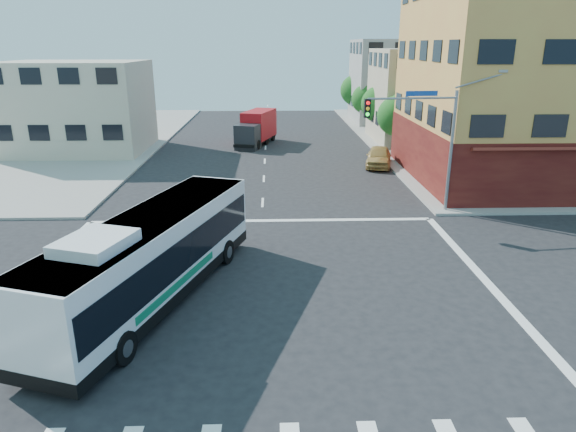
{
  "coord_description": "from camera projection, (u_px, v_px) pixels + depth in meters",
  "views": [
    {
      "loc": [
        0.62,
        -17.7,
        9.37
      ],
      "look_at": [
        1.26,
        2.55,
        2.59
      ],
      "focal_mm": 32.0,
      "sensor_mm": 36.0,
      "label": 1
    }
  ],
  "objects": [
    {
      "name": "street_tree_b",
      "position": [
        381.0,
        102.0,
        52.95
      ],
      "size": [
        3.8,
        3.8,
        5.79
      ],
      "color": "#3B2615",
      "rests_on": "ground"
    },
    {
      "name": "building_east_near",
      "position": [
        436.0,
        96.0,
        51.02
      ],
      "size": [
        12.06,
        10.06,
        9.0
      ],
      "color": "tan",
      "rests_on": "ground"
    },
    {
      "name": "transit_bus",
      "position": [
        152.0,
        256.0,
        19.27
      ],
      "size": [
        6.48,
        12.75,
        3.71
      ],
      "rotation": [
        0.0,
        0.0,
        -0.32
      ],
      "color": "black",
      "rests_on": "ground"
    },
    {
      "name": "building_east_far",
      "position": [
        402.0,
        81.0,
        64.13
      ],
      "size": [
        12.06,
        10.06,
        10.0
      ],
      "color": "#979792",
      "rests_on": "ground"
    },
    {
      "name": "ground",
      "position": [
        257.0,
        301.0,
        19.73
      ],
      "size": [
        120.0,
        120.0,
        0.0
      ],
      "primitive_type": "plane",
      "color": "black",
      "rests_on": "ground"
    },
    {
      "name": "box_truck",
      "position": [
        256.0,
        129.0,
        50.22
      ],
      "size": [
        4.08,
        7.41,
        3.21
      ],
      "rotation": [
        0.0,
        0.0,
        -0.3
      ],
      "color": "black",
      "rests_on": "ground"
    },
    {
      "name": "building_west",
      "position": [
        77.0,
        107.0,
        46.37
      ],
      "size": [
        12.06,
        10.06,
        8.0
      ],
      "color": "#BEB89E",
      "rests_on": "ground"
    },
    {
      "name": "street_tree_c",
      "position": [
        367.0,
        97.0,
        60.63
      ],
      "size": [
        3.4,
        3.4,
        5.29
      ],
      "color": "#3B2615",
      "rests_on": "ground"
    },
    {
      "name": "corner_building_ne",
      "position": [
        547.0,
        97.0,
        35.98
      ],
      "size": [
        18.1,
        15.44,
        14.0
      ],
      "color": "gold",
      "rests_on": "ground"
    },
    {
      "name": "signal_mast_ne",
      "position": [
        424.0,
        128.0,
        28.49
      ],
      "size": [
        7.91,
        1.13,
        8.07
      ],
      "color": "gray",
      "rests_on": "ground"
    },
    {
      "name": "street_tree_a",
      "position": [
        399.0,
        113.0,
        45.42
      ],
      "size": [
        3.6,
        3.6,
        5.53
      ],
      "color": "#3B2615",
      "rests_on": "ground"
    },
    {
      "name": "parked_car",
      "position": [
        379.0,
        157.0,
        41.32
      ],
      "size": [
        2.95,
        5.05,
        1.61
      ],
      "primitive_type": "imported",
      "rotation": [
        0.0,
        0.0,
        -0.23
      ],
      "color": "tan",
      "rests_on": "ground"
    },
    {
      "name": "street_tree_d",
      "position": [
        356.0,
        88.0,
        68.07
      ],
      "size": [
        4.0,
        4.0,
        6.03
      ],
      "color": "#3B2615",
      "rests_on": "ground"
    }
  ]
}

